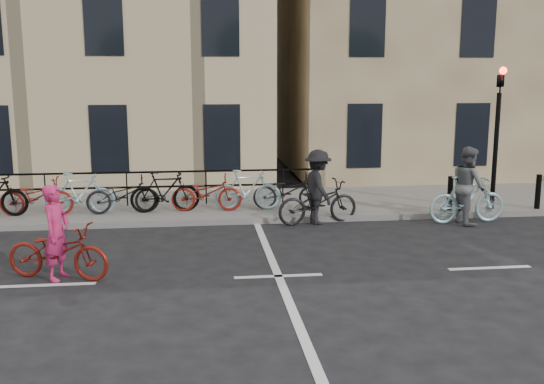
{
  "coord_description": "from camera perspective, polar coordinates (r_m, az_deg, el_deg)",
  "views": [
    {
      "loc": [
        -1.37,
        -10.32,
        3.49
      ],
      "look_at": [
        0.17,
        2.37,
        1.1
      ],
      "focal_mm": 40.0,
      "sensor_mm": 36.0,
      "label": 1
    }
  ],
  "objects": [
    {
      "name": "traffic_light",
      "position": [
        16.53,
        20.47,
        6.33
      ],
      "size": [
        0.18,
        0.3,
        3.9
      ],
      "color": "black",
      "rests_on": "sidewalk"
    },
    {
      "name": "parked_bikes",
      "position": [
        15.74,
        -13.84,
        -0.15
      ],
      "size": [
        10.4,
        1.23,
        1.05
      ],
      "color": "black",
      "rests_on": "sidewalk"
    },
    {
      "name": "sidewalk",
      "position": [
        16.88,
        -15.74,
        -1.49
      ],
      "size": [
        46.0,
        4.0,
        0.15
      ],
      "primitive_type": "cube",
      "color": "slate",
      "rests_on": "ground"
    },
    {
      "name": "bollard_east",
      "position": [
        16.16,
        16.41,
        -0.15
      ],
      "size": [
        0.14,
        0.14,
        0.9
      ],
      "primitive_type": "cylinder",
      "color": "black",
      "rests_on": "sidewalk"
    },
    {
      "name": "cyclist_grey",
      "position": [
        15.52,
        17.94,
        -0.05
      ],
      "size": [
        1.99,
        0.96,
        1.89
      ],
      "rotation": [
        0.0,
        0.0,
        1.63
      ],
      "color": "#98BEC7",
      "rests_on": "ground"
    },
    {
      "name": "bollard_west",
      "position": [
        17.25,
        23.76,
        0.03
      ],
      "size": [
        0.14,
        0.14,
        0.9
      ],
      "primitive_type": "cylinder",
      "color": "black",
      "rests_on": "sidewalk"
    },
    {
      "name": "building_east",
      "position": [
        25.66,
        17.67,
        16.05
      ],
      "size": [
        14.0,
        10.0,
        12.0
      ],
      "primitive_type": "cube",
      "color": "#967D5A",
      "rests_on": "sidewalk"
    },
    {
      "name": "cyclist_pink",
      "position": [
        11.33,
        -19.54,
        -4.89
      ],
      "size": [
        2.01,
        1.2,
        1.69
      ],
      "rotation": [
        0.0,
        0.0,
        1.27
      ],
      "color": "maroon",
      "rests_on": "ground"
    },
    {
      "name": "cyclist_dark",
      "position": [
        14.77,
        4.33,
        -0.27
      ],
      "size": [
        2.15,
        1.29,
        1.82
      ],
      "rotation": [
        0.0,
        0.0,
        1.78
      ],
      "color": "black",
      "rests_on": "ground"
    },
    {
      "name": "ground",
      "position": [
        10.98,
        0.6,
        -7.94
      ],
      "size": [
        120.0,
        120.0,
        0.0
      ],
      "primitive_type": "plane",
      "color": "black",
      "rests_on": "ground"
    }
  ]
}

